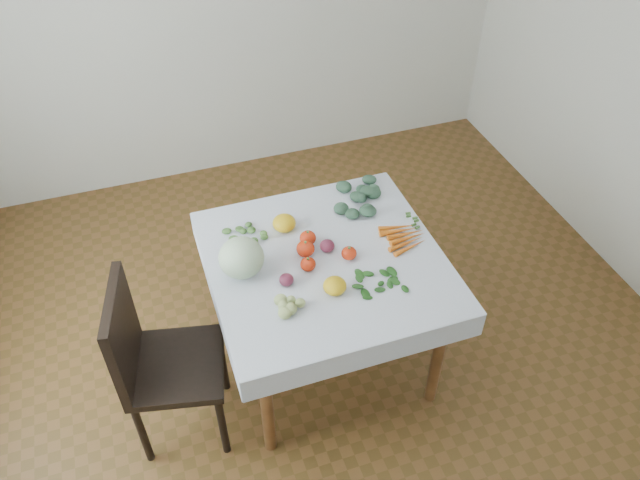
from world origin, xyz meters
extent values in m
plane|color=brown|center=(0.00, 0.00, 0.00)|extent=(4.00, 4.00, 0.00)
cube|color=brown|center=(0.00, 0.00, 0.73)|extent=(1.00, 1.00, 0.04)
cylinder|color=brown|center=(-0.44, -0.44, 0.35)|extent=(0.06, 0.06, 0.71)
cylinder|color=brown|center=(0.44, -0.44, 0.35)|extent=(0.06, 0.06, 0.71)
cylinder|color=brown|center=(-0.44, 0.44, 0.35)|extent=(0.06, 0.06, 0.71)
cylinder|color=brown|center=(0.44, 0.44, 0.35)|extent=(0.06, 0.06, 0.71)
cube|color=white|center=(0.00, 0.00, 0.75)|extent=(1.12, 1.12, 0.01)
cube|color=black|center=(-0.80, -0.17, 0.47)|extent=(0.52, 0.52, 0.04)
cube|color=black|center=(-0.99, -0.13, 0.73)|extent=(0.13, 0.43, 0.48)
cylinder|color=black|center=(-1.02, -0.31, 0.22)|extent=(0.04, 0.04, 0.45)
cylinder|color=black|center=(-0.65, -0.39, 0.22)|extent=(0.04, 0.04, 0.45)
cylinder|color=black|center=(-0.94, 0.05, 0.22)|extent=(0.04, 0.04, 0.45)
cylinder|color=black|center=(-0.57, -0.03, 0.22)|extent=(0.04, 0.04, 0.45)
ellipsoid|color=beige|center=(-0.40, 0.04, 0.85)|extent=(0.26, 0.26, 0.19)
ellipsoid|color=red|center=(-0.08, 0.06, 0.80)|extent=(0.10, 0.10, 0.08)
ellipsoid|color=red|center=(0.11, -0.03, 0.79)|extent=(0.10, 0.10, 0.07)
ellipsoid|color=red|center=(-0.10, -0.04, 0.79)|extent=(0.10, 0.10, 0.07)
ellipsoid|color=red|center=(-0.05, 0.14, 0.79)|extent=(0.10, 0.10, 0.07)
ellipsoid|color=yellow|center=(-0.13, 0.28, 0.80)|extent=(0.16, 0.16, 0.08)
ellipsoid|color=yellow|center=(-0.03, -0.21, 0.79)|extent=(0.12, 0.12, 0.08)
ellipsoid|color=#52172C|center=(-0.23, -0.10, 0.79)|extent=(0.08, 0.08, 0.06)
ellipsoid|color=#52172C|center=(0.03, 0.06, 0.79)|extent=(0.09, 0.09, 0.06)
ellipsoid|color=#B0C270|center=(-0.23, -0.25, 0.78)|extent=(0.05, 0.05, 0.04)
ellipsoid|color=#B0C270|center=(-0.25, -0.24, 0.78)|extent=(0.05, 0.05, 0.04)
ellipsoid|color=#B0C270|center=(-0.25, -0.27, 0.78)|extent=(0.05, 0.05, 0.04)
ellipsoid|color=#B0C270|center=(-0.21, -0.23, 0.78)|extent=(0.05, 0.05, 0.04)
ellipsoid|color=#B0C270|center=(-0.29, -0.24, 0.78)|extent=(0.05, 0.05, 0.04)
ellipsoid|color=#B0C270|center=(-0.21, -0.28, 0.78)|extent=(0.05, 0.05, 0.04)
ellipsoid|color=#B0C270|center=(-0.24, -0.20, 0.78)|extent=(0.05, 0.05, 0.04)
cone|color=#D15817|center=(0.42, 0.09, 0.77)|extent=(0.20, 0.06, 0.03)
cone|color=#D15817|center=(0.42, 0.06, 0.77)|extent=(0.20, 0.05, 0.03)
cone|color=#D15817|center=(0.42, 0.03, 0.77)|extent=(0.20, 0.03, 0.03)
cone|color=#D15817|center=(0.42, 0.00, 0.77)|extent=(0.20, 0.05, 0.03)
cone|color=#D15817|center=(0.42, -0.04, 0.77)|extent=(0.20, 0.06, 0.03)
cone|color=#D15817|center=(0.42, -0.07, 0.77)|extent=(0.20, 0.08, 0.03)
ellipsoid|color=#32523C|center=(0.37, 0.37, 0.78)|extent=(0.07, 0.07, 0.05)
ellipsoid|color=#32523C|center=(0.32, 0.39, 0.78)|extent=(0.07, 0.07, 0.05)
ellipsoid|color=#32523C|center=(0.35, 0.33, 0.78)|extent=(0.07, 0.07, 0.05)
ellipsoid|color=#32523C|center=(0.39, 0.41, 0.78)|extent=(0.07, 0.07, 0.05)
ellipsoid|color=#32523C|center=(0.28, 0.37, 0.78)|extent=(0.07, 0.07, 0.05)
ellipsoid|color=#32523C|center=(0.41, 0.33, 0.78)|extent=(0.07, 0.07, 0.05)
ellipsoid|color=#32523C|center=(0.33, 0.45, 0.78)|extent=(0.07, 0.07, 0.05)
ellipsoid|color=#32523C|center=(0.29, 0.30, 0.78)|extent=(0.07, 0.07, 0.05)
ellipsoid|color=#32523C|center=(0.46, 0.40, 0.78)|extent=(0.07, 0.07, 0.05)
ellipsoid|color=#32523C|center=(0.23, 0.42, 0.78)|extent=(0.07, 0.07, 0.05)
ellipsoid|color=#32523C|center=(0.40, 0.26, 0.78)|extent=(0.07, 0.07, 0.05)
ellipsoid|color=#32523C|center=(0.40, 0.49, 0.78)|extent=(0.07, 0.07, 0.05)
ellipsoid|color=#32523C|center=(0.20, 0.31, 0.78)|extent=(0.07, 0.07, 0.05)
ellipsoid|color=#22581B|center=(0.20, -0.23, 0.76)|extent=(0.05, 0.03, 0.01)
ellipsoid|color=#22581B|center=(0.17, -0.20, 0.76)|extent=(0.05, 0.03, 0.01)
ellipsoid|color=#22581B|center=(0.17, -0.25, 0.76)|extent=(0.05, 0.03, 0.01)
ellipsoid|color=#22581B|center=(0.21, -0.21, 0.76)|extent=(0.05, 0.03, 0.01)
ellipsoid|color=#22581B|center=(0.14, -0.22, 0.76)|extent=(0.05, 0.03, 0.01)
ellipsoid|color=#22581B|center=(0.21, -0.26, 0.76)|extent=(0.05, 0.03, 0.01)
ellipsoid|color=#22581B|center=(0.19, -0.17, 0.76)|extent=(0.05, 0.03, 0.01)
ellipsoid|color=#22581B|center=(0.13, -0.26, 0.76)|extent=(0.05, 0.03, 0.01)
ellipsoid|color=#22581B|center=(0.26, -0.22, 0.76)|extent=(0.05, 0.03, 0.01)
ellipsoid|color=#22581B|center=(0.12, -0.18, 0.76)|extent=(0.05, 0.03, 0.01)
ellipsoid|color=#22581B|center=(0.19, -0.30, 0.76)|extent=(0.05, 0.03, 0.01)
ellipsoid|color=#22581B|center=(0.24, -0.16, 0.76)|extent=(0.05, 0.03, 0.01)
ellipsoid|color=#22581B|center=(0.08, -0.24, 0.76)|extent=(0.05, 0.03, 0.01)
ellipsoid|color=#22581B|center=(0.27, -0.27, 0.76)|extent=(0.05, 0.03, 0.01)
ellipsoid|color=#507E39|center=(-0.31, 0.29, 0.77)|extent=(0.05, 0.05, 0.02)
ellipsoid|color=#507E39|center=(-0.34, 0.30, 0.77)|extent=(0.05, 0.05, 0.02)
ellipsoid|color=#507E39|center=(-0.32, 0.27, 0.77)|extent=(0.05, 0.05, 0.02)
ellipsoid|color=#507E39|center=(-0.30, 0.31, 0.77)|extent=(0.05, 0.05, 0.02)
ellipsoid|color=#507E39|center=(-0.36, 0.29, 0.77)|extent=(0.05, 0.05, 0.02)
ellipsoid|color=#507E39|center=(-0.28, 0.27, 0.77)|extent=(0.05, 0.05, 0.02)
ellipsoid|color=#507E39|center=(-0.33, 0.34, 0.77)|extent=(0.05, 0.05, 0.02)
ellipsoid|color=#507E39|center=(-0.35, 0.25, 0.77)|extent=(0.05, 0.05, 0.02)
ellipsoid|color=#507E39|center=(-0.26, 0.31, 0.77)|extent=(0.05, 0.05, 0.02)
ellipsoid|color=#507E39|center=(-0.39, 0.32, 0.77)|extent=(0.05, 0.05, 0.02)
ellipsoid|color=#507E39|center=(-0.29, 0.23, 0.77)|extent=(0.05, 0.05, 0.02)
ellipsoid|color=#507E39|center=(-0.29, 0.36, 0.77)|extent=(0.05, 0.05, 0.02)
ellipsoid|color=#507E39|center=(-0.41, 0.26, 0.77)|extent=(0.05, 0.05, 0.02)
camera|label=1|loc=(-0.73, -2.05, 2.86)|focal=35.00mm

